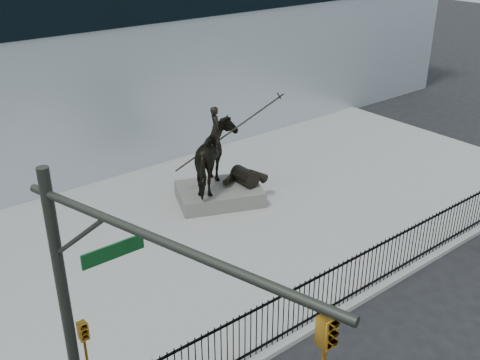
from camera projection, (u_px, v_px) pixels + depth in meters
ground at (352, 348)px, 14.47m from camera, size 120.00×120.00×0.00m
plaza at (197, 236)px, 19.38m from camera, size 30.00×12.00×0.15m
building at (38, 45)px, 26.65m from camera, size 44.00×14.00×9.00m
picket_fence at (319, 296)px, 14.97m from camera, size 22.10×0.10×1.50m
statue_plinth at (219, 194)px, 21.45m from camera, size 3.68×3.16×0.58m
equestrian_statue at (220, 158)px, 20.81m from camera, size 3.70×3.07×3.37m
traffic_signal_left at (108, 359)px, 8.49m from camera, size 1.52×4.84×7.00m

